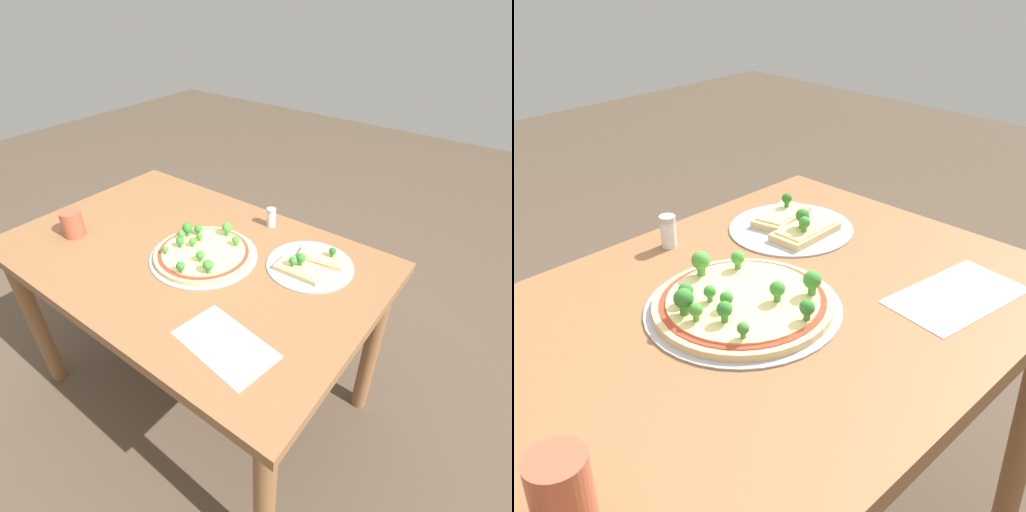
# 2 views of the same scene
# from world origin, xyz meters

# --- Properties ---
(ground_plane) EXTENTS (8.00, 8.00, 0.00)m
(ground_plane) POSITION_xyz_m (0.00, 0.00, 0.00)
(ground_plane) COLOR brown
(dining_table) EXTENTS (1.26, 0.81, 0.73)m
(dining_table) POSITION_xyz_m (0.00, 0.00, 0.63)
(dining_table) COLOR brown
(dining_table) RESTS_ON ground_plane
(pizza_tray_whole) EXTENTS (0.36, 0.36, 0.07)m
(pizza_tray_whole) POSITION_xyz_m (-0.05, -0.02, 0.74)
(pizza_tray_whole) COLOR #A3A3A8
(pizza_tray_whole) RESTS_ON dining_table
(pizza_tray_slice) EXTENTS (0.28, 0.28, 0.07)m
(pizza_tray_slice) POSITION_xyz_m (-0.36, -0.18, 0.74)
(pizza_tray_slice) COLOR #A3A3A8
(pizza_tray_slice) RESTS_ON dining_table
(drinking_cup) EXTENTS (0.07, 0.07, 0.10)m
(drinking_cup) POSITION_xyz_m (0.41, 0.16, 0.78)
(drinking_cup) COLOR #AD5138
(drinking_cup) RESTS_ON dining_table
(condiment_shaker) EXTENTS (0.03, 0.03, 0.07)m
(condiment_shaker) POSITION_xyz_m (-0.12, -0.32, 0.76)
(condiment_shaker) COLOR silver
(condiment_shaker) RESTS_ON dining_table
(paper_menu) EXTENTS (0.28, 0.19, 0.00)m
(paper_menu) POSITION_xyz_m (-0.36, 0.23, 0.73)
(paper_menu) COLOR silver
(paper_menu) RESTS_ON dining_table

